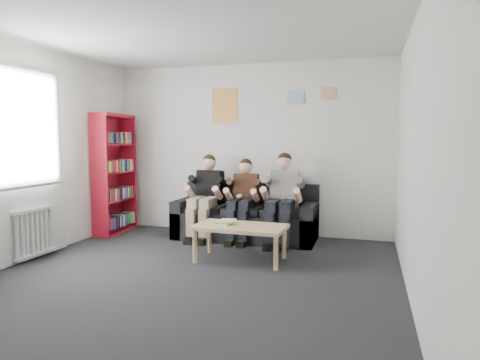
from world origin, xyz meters
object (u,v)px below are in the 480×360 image
object	(u,v)px
sofa	(246,219)
person_left	(205,197)
person_right	(282,199)
coffee_table	(240,230)
person_middle	(243,200)
bookshelf	(115,174)

from	to	relation	value
sofa	person_left	world-z (taller)	person_left
sofa	person_right	xyz separation A→B (m)	(0.59, -0.20, 0.36)
person_left	person_right	distance (m)	1.18
coffee_table	person_middle	distance (m)	1.08
person_left	bookshelf	bearing A→B (deg)	179.45
bookshelf	person_right	world-z (taller)	bookshelf
person_left	person_middle	xyz separation A→B (m)	(0.59, 0.00, -0.02)
person_left	person_middle	world-z (taller)	person_left
coffee_table	person_middle	size ratio (longest dim) A/B	0.92
person_middle	person_right	bearing A→B (deg)	-5.11
sofa	person_middle	xyz separation A→B (m)	(-0.00, -0.19, 0.32)
bookshelf	person_middle	world-z (taller)	bookshelf
person_middle	person_left	bearing A→B (deg)	175.68
sofa	coffee_table	xyz separation A→B (m)	(0.27, -1.22, 0.10)
coffee_table	person_left	bearing A→B (deg)	130.33
bookshelf	coffee_table	bearing A→B (deg)	-26.68
bookshelf	person_left	distance (m)	1.59
sofa	bookshelf	bearing A→B (deg)	-174.69
coffee_table	person_middle	xyz separation A→B (m)	(-0.27, 1.02, 0.22)
bookshelf	person_right	xyz separation A→B (m)	(2.75, 0.00, -0.31)
sofa	bookshelf	world-z (taller)	bookshelf
sofa	person_right	size ratio (longest dim) A/B	1.61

